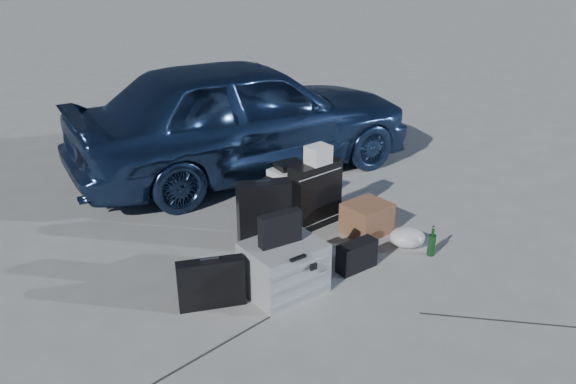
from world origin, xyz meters
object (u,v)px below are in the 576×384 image
object	(u,v)px
cardboard_box	(367,218)
car	(245,115)
pelican_case	(284,267)
suitcase_left	(264,214)
green_bottle	(432,241)
suitcase_right	(315,195)
briefcase	(211,283)
duffel_bag	(289,191)

from	to	relation	value
cardboard_box	car	bearing A→B (deg)	101.67
pelican_case	suitcase_left	xyz separation A→B (m)	(0.17, 0.78, 0.10)
cardboard_box	green_bottle	bearing A→B (deg)	-65.61
car	cardboard_box	bearing A→B (deg)	-172.03
suitcase_right	green_bottle	xyz separation A→B (m)	(0.66, -1.00, -0.19)
briefcase	suitcase_right	world-z (taller)	suitcase_right
pelican_case	suitcase_right	size ratio (longest dim) A/B	0.90
car	duffel_bag	world-z (taller)	car
car	briefcase	size ratio (longest dim) A/B	8.08
car	suitcase_left	xyz separation A→B (m)	(-0.57, -1.83, -0.40)
suitcase_left	duffel_bag	bearing A→B (deg)	59.27
briefcase	suitcase_left	size ratio (longest dim) A/B	0.82
pelican_case	duffel_bag	size ratio (longest dim) A/B	0.77
suitcase_right	cardboard_box	distance (m)	0.55
suitcase_right	suitcase_left	bearing A→B (deg)	178.65
suitcase_right	green_bottle	bearing A→B (deg)	-71.05
briefcase	duffel_bag	xyz separation A→B (m)	(1.32, 1.33, -0.01)
car	suitcase_left	distance (m)	1.95
car	suitcase_left	world-z (taller)	car
green_bottle	cardboard_box	bearing A→B (deg)	114.39
car	duffel_bag	xyz separation A→B (m)	(-0.01, -1.22, -0.52)
suitcase_right	cardboard_box	world-z (taller)	suitcase_right
briefcase	duffel_bag	bearing A→B (deg)	57.00
pelican_case	green_bottle	world-z (taller)	pelican_case
suitcase_left	duffel_bag	size ratio (longest dim) A/B	0.81
pelican_case	suitcase_left	world-z (taller)	suitcase_left
car	pelican_case	xyz separation A→B (m)	(-0.74, -2.61, -0.50)
suitcase_right	duffel_bag	size ratio (longest dim) A/B	0.86
pelican_case	suitcase_right	xyz separation A→B (m)	(0.79, 0.92, 0.12)
pelican_case	briefcase	distance (m)	0.59
duffel_bag	suitcase_right	bearing A→B (deg)	-110.53
suitcase_right	duffel_bag	xyz separation A→B (m)	(-0.06, 0.47, -0.14)
car	suitcase_right	world-z (taller)	car
car	briefcase	distance (m)	2.92
car	suitcase_right	distance (m)	1.73
suitcase_right	duffel_bag	bearing A→B (deg)	82.89
suitcase_left	green_bottle	bearing A→B (deg)	-22.17
cardboard_box	suitcase_left	bearing A→B (deg)	167.11
car	pelican_case	size ratio (longest dim) A/B	7.03
suitcase_left	car	bearing A→B (deg)	84.49
car	green_bottle	distance (m)	2.83
briefcase	green_bottle	world-z (taller)	briefcase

